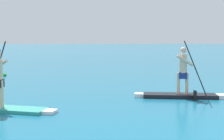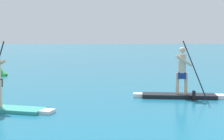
{
  "view_description": "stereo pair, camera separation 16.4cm",
  "coord_description": "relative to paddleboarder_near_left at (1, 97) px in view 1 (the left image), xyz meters",
  "views": [
    {
      "loc": [
        -6.48,
        -5.74,
        1.92
      ],
      "look_at": [
        -4.7,
        8.16,
        0.63
      ],
      "focal_mm": 50.61,
      "sensor_mm": 36.0,
      "label": 1
    },
    {
      "loc": [
        -6.31,
        -5.76,
        1.92
      ],
      "look_at": [
        -4.7,
        8.16,
        0.63
      ],
      "focal_mm": 50.61,
      "sensor_mm": 36.0,
      "label": 2
    }
  ],
  "objects": [
    {
      "name": "paddleboarder_near_left",
      "position": [
        0.0,
        0.0,
        0.0
      ],
      "size": [
        3.03,
        1.56,
        1.97
      ],
      "rotation": [
        0.0,
        0.0,
        2.76
      ],
      "color": "teal",
      "rests_on": "ground"
    },
    {
      "name": "paddleboarder_mid_center",
      "position": [
        5.63,
        1.28,
        -0.04
      ],
      "size": [
        3.09,
        1.2,
        1.95
      ],
      "rotation": [
        0.0,
        0.0,
        -0.22
      ],
      "color": "black",
      "rests_on": "ground"
    }
  ]
}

